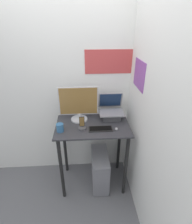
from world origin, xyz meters
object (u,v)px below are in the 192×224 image
object	(u,v)px
laptop	(111,113)
computer_tower	(100,169)
keyboard	(101,129)
cell_phone	(82,127)
mouse	(116,129)
monitor	(79,105)

from	to	relation	value
laptop	computer_tower	bearing A→B (deg)	-128.67
keyboard	cell_phone	distance (m)	0.22
mouse	cell_phone	size ratio (longest dim) A/B	0.31
cell_phone	computer_tower	distance (m)	0.79
keyboard	mouse	size ratio (longest dim) A/B	5.23
monitor	keyboard	distance (m)	0.41
cell_phone	computer_tower	size ratio (longest dim) A/B	0.34
laptop	computer_tower	size ratio (longest dim) A/B	0.62
monitor	laptop	bearing A→B (deg)	2.01
keyboard	mouse	bearing A→B (deg)	-6.29
computer_tower	cell_phone	bearing A→B (deg)	-165.91
cell_phone	computer_tower	bearing A→B (deg)	14.09
monitor	cell_phone	bearing A→B (deg)	-80.73
laptop	monitor	xyz separation A→B (m)	(-0.42, -0.01, 0.13)
laptop	keyboard	xyz separation A→B (m)	(-0.16, -0.27, -0.08)
keyboard	mouse	world-z (taller)	mouse
laptop	keyboard	bearing A→B (deg)	-121.43
keyboard	cell_phone	bearing A→B (deg)	176.07
monitor	mouse	distance (m)	0.56
laptop	computer_tower	xyz separation A→B (m)	(-0.16, -0.20, -0.80)
mouse	computer_tower	size ratio (longest dim) A/B	0.11
cell_phone	keyboard	bearing A→B (deg)	-3.93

